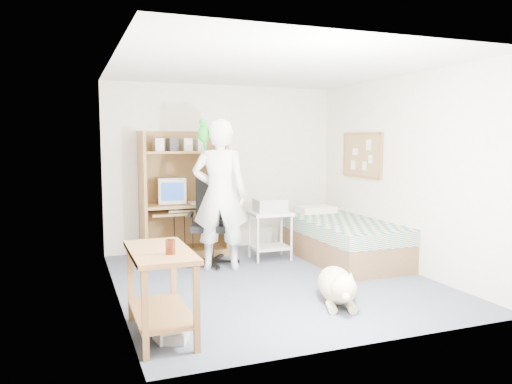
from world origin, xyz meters
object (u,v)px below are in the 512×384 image
bed (342,239)px  person (220,195)px  computer_hutch (183,199)px  side_desk (161,279)px  office_chair (212,233)px  printer_cart (270,228)px  dog (337,285)px

bed → person: person is taller
computer_hutch → side_desk: bearing=-106.1°
side_desk → computer_hutch: bearing=73.9°
bed → person: size_ratio=1.04×
computer_hutch → office_chair: size_ratio=1.55×
computer_hutch → bed: (2.00, -1.12, -0.53)m
computer_hutch → office_chair: 0.81m
side_desk → printer_cart: 2.94m
computer_hutch → office_chair: (0.24, -0.66, -0.40)m
bed → person: (-1.73, 0.15, 0.68)m
side_desk → printer_cart: bearing=49.0°
bed → office_chair: (-1.76, 0.46, 0.13)m
person → dog: size_ratio=1.78×
printer_cart → person: bearing=-160.3°
computer_hutch → person: 1.02m
printer_cart → side_desk: bearing=-128.8°
computer_hutch → dog: bearing=-69.9°
computer_hutch → dog: (0.99, -2.72, -0.64)m
dog → printer_cart: (0.08, 2.01, 0.26)m
computer_hutch → office_chair: computer_hutch is taller
side_desk → bed: bearing=32.5°
side_desk → dog: side_desk is taller
dog → computer_hutch: bearing=130.4°
computer_hutch → side_desk: computer_hutch is taller
printer_cart → dog: bearing=-90.3°
bed → dog: bed is taller
printer_cart → bed: bearing=-21.7°
side_desk → printer_cart: side_desk is taller
computer_hutch → printer_cart: 1.35m
dog → person: bearing=132.8°
computer_hutch → dog: computer_hutch is taller
computer_hutch → dog: 2.97m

